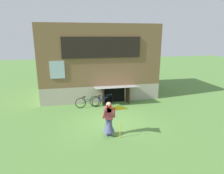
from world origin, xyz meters
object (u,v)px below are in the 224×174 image
(kite, at_px, (119,114))
(bicycle_blue, at_px, (103,100))
(bicycle_green, at_px, (88,102))
(person, at_px, (109,122))

(kite, distance_m, bicycle_blue, 4.63)
(bicycle_green, bearing_deg, bicycle_blue, -3.04)
(bicycle_blue, xyz_separation_m, bicycle_green, (-0.98, -0.11, 0.01))
(bicycle_blue, bearing_deg, bicycle_green, 168.40)
(person, relative_size, bicycle_blue, 1.08)
(person, distance_m, kite, 0.86)
(person, xyz_separation_m, bicycle_green, (-0.64, 3.88, -0.33))
(kite, relative_size, bicycle_blue, 1.00)
(person, height_order, kite, person)
(person, distance_m, bicycle_blue, 4.02)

